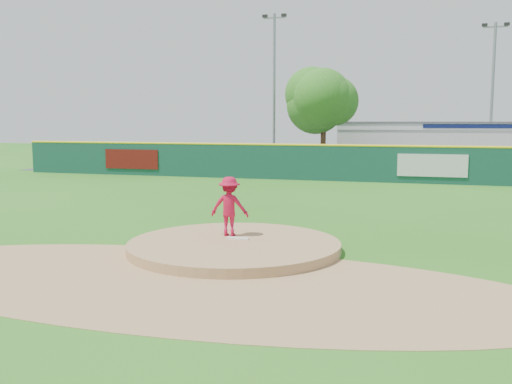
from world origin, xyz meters
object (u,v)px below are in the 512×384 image
(pitcher, at_px, (229,206))
(light_pole_left, at_px, (274,84))
(van, at_px, (313,163))
(deciduous_tree, at_px, (324,103))
(light_pole_right, at_px, (492,89))
(pool_building_grp, at_px, (443,143))
(playground_slide, at_px, (122,156))

(pitcher, height_order, light_pole_left, light_pole_left)
(van, relative_size, light_pole_left, 0.39)
(van, distance_m, deciduous_tree, 4.60)
(van, bearing_deg, pitcher, 175.22)
(deciduous_tree, bearing_deg, light_pole_right, 19.98)
(light_pole_left, bearing_deg, pool_building_grp, 22.60)
(pitcher, xyz_separation_m, light_pole_left, (-5.63, 26.30, 5.00))
(pool_building_grp, xyz_separation_m, deciduous_tree, (-8.00, -6.99, 2.89))
(pool_building_grp, height_order, deciduous_tree, deciduous_tree)
(pool_building_grp, relative_size, light_pole_right, 1.52)
(playground_slide, bearing_deg, pool_building_grp, 23.87)
(light_pole_left, bearing_deg, pitcher, -77.91)
(playground_slide, distance_m, light_pole_left, 12.15)
(pitcher, height_order, pool_building_grp, pool_building_grp)
(van, relative_size, playground_slide, 1.41)
(pool_building_grp, relative_size, deciduous_tree, 2.07)
(pitcher, bearing_deg, playground_slide, -58.51)
(pool_building_grp, distance_m, deciduous_tree, 11.01)
(pool_building_grp, height_order, playground_slide, pool_building_grp)
(playground_slide, relative_size, light_pole_right, 0.31)
(van, height_order, deciduous_tree, deciduous_tree)
(light_pole_left, bearing_deg, deciduous_tree, -26.57)
(light_pole_right, bearing_deg, light_pole_left, -172.41)
(van, height_order, playground_slide, playground_slide)
(van, relative_size, pool_building_grp, 0.28)
(deciduous_tree, bearing_deg, playground_slide, -169.01)
(deciduous_tree, distance_m, light_pole_left, 4.72)
(van, bearing_deg, playground_slide, 81.77)
(playground_slide, xyz_separation_m, deciduous_tree, (13.92, 2.70, 3.70))
(deciduous_tree, height_order, light_pole_right, light_pole_right)
(pool_building_grp, bearing_deg, light_pole_left, -157.40)
(playground_slide, xyz_separation_m, light_pole_left, (9.92, 4.70, 5.20))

